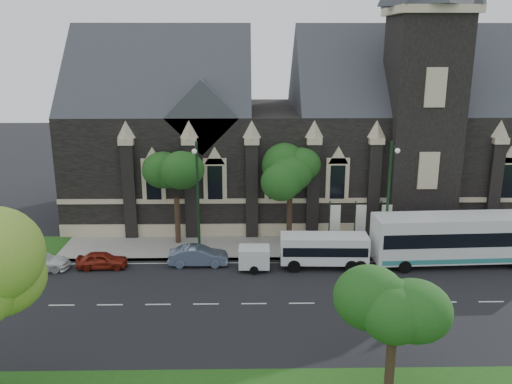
{
  "coord_description": "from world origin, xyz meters",
  "views": [
    {
      "loc": [
        -0.39,
        -30.52,
        15.76
      ],
      "look_at": [
        0.24,
        6.0,
        5.61
      ],
      "focal_mm": 37.69,
      "sensor_mm": 36.0,
      "label": 1
    }
  ],
  "objects_px": {
    "banner_flag_left": "(333,221)",
    "banner_flag_center": "(359,221)",
    "banner_flag_right": "(384,221)",
    "sedan": "(198,256)",
    "tree_walk_right": "(293,173)",
    "car_far_white": "(39,261)",
    "tree_walk_left": "(179,175)",
    "box_trailer": "(254,257)",
    "shuttle_bus": "(324,249)",
    "street_lamp_mid": "(198,195)",
    "street_lamp_near": "(389,194)",
    "tour_coach": "(461,238)",
    "tree_park_east": "(397,307)",
    "car_far_red": "(102,260)"
  },
  "relations": [
    {
      "from": "car_far_red",
      "to": "tour_coach",
      "type": "bearing_deg",
      "value": -91.76
    },
    {
      "from": "banner_flag_left",
      "to": "banner_flag_center",
      "type": "xyz_separation_m",
      "value": [
        2.0,
        0.0,
        0.0
      ]
    },
    {
      "from": "tree_walk_right",
      "to": "banner_flag_left",
      "type": "relative_size",
      "value": 1.95
    },
    {
      "from": "tree_walk_right",
      "to": "street_lamp_mid",
      "type": "relative_size",
      "value": 0.87
    },
    {
      "from": "tree_park_east",
      "to": "banner_flag_left",
      "type": "bearing_deg",
      "value": 89.65
    },
    {
      "from": "banner_flag_left",
      "to": "banner_flag_right",
      "type": "bearing_deg",
      "value": 0.0
    },
    {
      "from": "shuttle_bus",
      "to": "car_far_white",
      "type": "distance_m",
      "value": 20.61
    },
    {
      "from": "tree_park_east",
      "to": "banner_flag_right",
      "type": "xyz_separation_m",
      "value": [
        4.11,
        18.32,
        -2.24
      ]
    },
    {
      "from": "sedan",
      "to": "car_far_white",
      "type": "bearing_deg",
      "value": 92.62
    },
    {
      "from": "box_trailer",
      "to": "street_lamp_near",
      "type": "bearing_deg",
      "value": 11.94
    },
    {
      "from": "shuttle_bus",
      "to": "sedan",
      "type": "xyz_separation_m",
      "value": [
        -9.18,
        0.52,
        -0.7
      ]
    },
    {
      "from": "tree_park_east",
      "to": "tree_walk_right",
      "type": "height_order",
      "value": "tree_walk_right"
    },
    {
      "from": "tour_coach",
      "to": "car_far_white",
      "type": "bearing_deg",
      "value": 178.31
    },
    {
      "from": "banner_flag_right",
      "to": "tour_coach",
      "type": "distance_m",
      "value": 5.74
    },
    {
      "from": "tree_walk_right",
      "to": "banner_flag_center",
      "type": "distance_m",
      "value": 6.36
    },
    {
      "from": "tree_walk_right",
      "to": "box_trailer",
      "type": "distance_m",
      "value": 7.93
    },
    {
      "from": "tree_walk_right",
      "to": "street_lamp_mid",
      "type": "bearing_deg",
      "value": -153.35
    },
    {
      "from": "tour_coach",
      "to": "car_far_red",
      "type": "xyz_separation_m",
      "value": [
        -26.13,
        -0.32,
        -1.41
      ]
    },
    {
      "from": "car_far_red",
      "to": "street_lamp_mid",
      "type": "bearing_deg",
      "value": -81.48
    },
    {
      "from": "car_far_red",
      "to": "car_far_white",
      "type": "height_order",
      "value": "car_far_white"
    },
    {
      "from": "sedan",
      "to": "car_far_white",
      "type": "xyz_separation_m",
      "value": [
        -11.42,
        -0.64,
        -0.08
      ]
    },
    {
      "from": "tree_park_east",
      "to": "street_lamp_mid",
      "type": "distance_m",
      "value": 19.32
    },
    {
      "from": "banner_flag_left",
      "to": "banner_flag_center",
      "type": "height_order",
      "value": "same"
    },
    {
      "from": "banner_flag_center",
      "to": "banner_flag_left",
      "type": "bearing_deg",
      "value": 180.0
    },
    {
      "from": "shuttle_bus",
      "to": "box_trailer",
      "type": "height_order",
      "value": "shuttle_bus"
    },
    {
      "from": "tree_walk_left",
      "to": "banner_flag_right",
      "type": "distance_m",
      "value": 16.52
    },
    {
      "from": "tree_walk_left",
      "to": "shuttle_bus",
      "type": "bearing_deg",
      "value": -24.58
    },
    {
      "from": "tree_walk_left",
      "to": "car_far_red",
      "type": "distance_m",
      "value": 8.77
    },
    {
      "from": "tree_walk_right",
      "to": "tour_coach",
      "type": "height_order",
      "value": "tree_walk_right"
    },
    {
      "from": "tree_walk_left",
      "to": "shuttle_bus",
      "type": "height_order",
      "value": "tree_walk_left"
    },
    {
      "from": "banner_flag_right",
      "to": "shuttle_bus",
      "type": "relative_size",
      "value": 0.63
    },
    {
      "from": "tour_coach",
      "to": "tree_park_east",
      "type": "bearing_deg",
      "value": -123.05
    },
    {
      "from": "banner_flag_left",
      "to": "street_lamp_mid",
      "type": "bearing_deg",
      "value": -169.5
    },
    {
      "from": "sedan",
      "to": "tour_coach",
      "type": "bearing_deg",
      "value": -90.96
    },
    {
      "from": "banner_flag_right",
      "to": "banner_flag_center",
      "type": "bearing_deg",
      "value": 180.0
    },
    {
      "from": "banner_flag_right",
      "to": "sedan",
      "type": "relative_size",
      "value": 0.92
    },
    {
      "from": "banner_flag_left",
      "to": "sedan",
      "type": "distance_m",
      "value": 10.79
    },
    {
      "from": "tree_park_east",
      "to": "street_lamp_mid",
      "type": "bearing_deg",
      "value": 121.79
    },
    {
      "from": "street_lamp_near",
      "to": "banner_flag_left",
      "type": "height_order",
      "value": "street_lamp_near"
    },
    {
      "from": "street_lamp_mid",
      "to": "shuttle_bus",
      "type": "height_order",
      "value": "street_lamp_mid"
    },
    {
      "from": "sedan",
      "to": "banner_flag_right",
      "type": "bearing_deg",
      "value": -79.48
    },
    {
      "from": "street_lamp_near",
      "to": "car_far_red",
      "type": "relative_size",
      "value": 2.48
    },
    {
      "from": "tree_walk_left",
      "to": "banner_flag_center",
      "type": "relative_size",
      "value": 1.91
    },
    {
      "from": "tour_coach",
      "to": "car_far_red",
      "type": "height_order",
      "value": "tour_coach"
    },
    {
      "from": "tree_park_east",
      "to": "street_lamp_mid",
      "type": "height_order",
      "value": "street_lamp_mid"
    },
    {
      "from": "street_lamp_mid",
      "to": "car_far_red",
      "type": "bearing_deg",
      "value": -169.03
    },
    {
      "from": "tree_walk_right",
      "to": "tour_coach",
      "type": "bearing_deg",
      "value": -21.15
    },
    {
      "from": "tree_walk_left",
      "to": "box_trailer",
      "type": "bearing_deg",
      "value": -42.7
    },
    {
      "from": "street_lamp_near",
      "to": "car_far_white",
      "type": "distance_m",
      "value": 25.85
    },
    {
      "from": "tree_walk_left",
      "to": "banner_flag_right",
      "type": "bearing_deg",
      "value": -6.04
    }
  ]
}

